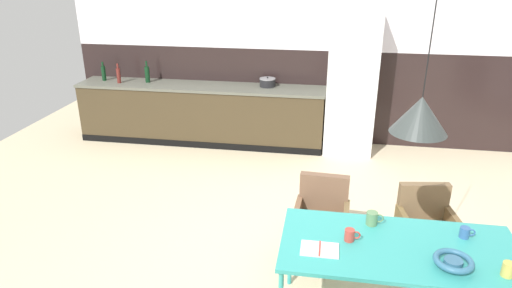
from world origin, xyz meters
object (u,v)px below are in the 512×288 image
Objects in this scene: mug_glass_clear at (372,218)px; mug_dark_espresso at (350,235)px; fruit_bowl at (453,261)px; armchair_near_window at (426,218)px; bottle_oil_tall at (147,74)px; mug_tall_blue at (509,269)px; pendant_lamp_over_table_near at (420,115)px; dining_table at (399,252)px; mug_wide_latte at (465,232)px; bottle_spice_small at (104,73)px; armchair_head_of_table at (322,210)px; cooking_pot at (268,82)px; open_book at (320,249)px; bottle_vinegar_dark at (119,75)px; refrigerator_column at (351,82)px.

mug_glass_clear reaches higher than mug_dark_espresso.
mug_dark_espresso reaches higher than fruit_bowl.
bottle_oil_tall is (-3.73, 2.77, 0.54)m from armchair_near_window.
pendant_lamp_over_table_near is (-0.65, 0.18, 0.97)m from mug_tall_blue.
mug_wide_latte is at bearing 22.14° from dining_table.
mug_wide_latte is at bearing -36.72° from bottle_spice_small.
mug_glass_clear is at bearing 149.34° from mug_tall_blue.
pendant_lamp_over_table_near reaches higher than mug_dark_espresso.
mug_dark_espresso is at bearing 108.17° from armchair_head_of_table.
armchair_head_of_table is 1.63m from mug_tall_blue.
fruit_bowl is 4.27m from cooking_pot.
mug_tall_blue is at bearing -69.13° from mug_wide_latte.
fruit_bowl is 5.83m from bottle_spice_small.
open_book is (-0.93, -1.00, 0.25)m from armchair_near_window.
cooking_pot is 0.73× the size of bottle_oil_tall.
cooking_pot is at bearing 4.06° from bottle_vinegar_dark.
open_book is 0.93× the size of bottle_spice_small.
mug_tall_blue is 1.04m from mug_dark_espresso.
dining_table is 0.59m from open_book.
refrigerator_column is at bearing 94.20° from pendant_lamp_over_table_near.
pendant_lamp_over_table_near reaches higher than bottle_spice_small.
bottle_oil_tall is 5.03m from pendant_lamp_over_table_near.
armchair_head_of_table is at bearing 131.58° from fruit_bowl.
cooking_pot reaches higher than dining_table.
mug_wide_latte is (1.06, -0.61, 0.26)m from armchair_head_of_table.
mug_tall_blue is at bearing 142.87° from armchair_head_of_table.
bottle_spice_small reaches higher than armchair_head_of_table.
refrigerator_column is 2.82m from armchair_head_of_table.
mug_dark_espresso is 3.83m from cooking_pot.
bottle_oil_tall reaches higher than dining_table.
armchair_head_of_table is at bearing 124.95° from dining_table.
cooking_pot is at bearing 118.83° from mug_tall_blue.
bottle_spice_small is (-4.09, 3.62, 0.33)m from dining_table.
mug_glass_clear is (-0.18, 0.27, 0.10)m from dining_table.
bottle_oil_tall is at bearing 0.42° from bottle_spice_small.
pendant_lamp_over_table_near is (-0.36, -0.90, 1.26)m from armchair_near_window.
armchair_near_window is 3.24× the size of cooking_pot.
bottle_spice_small reaches higher than mug_dark_espresso.
pendant_lamp_over_table_near is at bearing 164.51° from mug_tall_blue.
mug_dark_espresso is at bearing -50.13° from bottle_oil_tall.
mug_tall_blue is 0.37× the size of bottle_oil_tall.
armchair_head_of_table is 0.70× the size of pendant_lamp_over_table_near.
refrigerator_column reaches higher than mug_wide_latte.
bottle_vinegar_dark is (-3.22, 2.69, 0.51)m from armchair_head_of_table.
armchair_head_of_table is at bearing -6.05° from armchair_near_window.
armchair_near_window is at bearing 101.14° from mug_wide_latte.
fruit_bowl is 1.96× the size of mug_glass_clear.
pendant_lamp_over_table_near is at bearing -85.80° from refrigerator_column.
refrigerator_column is at bearing -93.02° from armchair_head_of_table.
cooking_pot reaches higher than mug_wide_latte.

